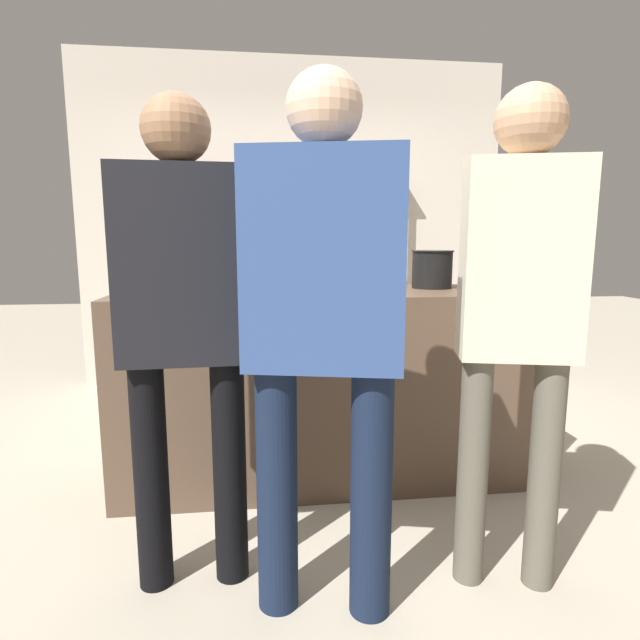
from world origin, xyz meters
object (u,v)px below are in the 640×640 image
object	(u,v)px
wine_glass	(296,267)
customer_left	(184,309)
counter_bottle_2	(196,271)
counter_bottle_3	(379,267)
counter_bottle_4	(252,267)
cork_jar	(276,282)
counter_bottle_0	(135,266)
ice_bucket	(432,269)
customer_right	(519,299)
customer_center	(324,314)
counter_bottle_1	(237,264)

from	to	relation	value
wine_glass	customer_left	distance (m)	1.12
counter_bottle_2	counter_bottle_3	world-z (taller)	counter_bottle_3
counter_bottle_4	customer_left	bearing A→B (deg)	-107.31
wine_glass	cork_jar	bearing A→B (deg)	-108.32
counter_bottle_0	ice_bucket	world-z (taller)	counter_bottle_0
customer_right	customer_center	distance (m)	0.69
wine_glass	counter_bottle_0	bearing A→B (deg)	-159.68
counter_bottle_3	cork_jar	bearing A→B (deg)	-161.16
wine_glass	customer_right	size ratio (longest dim) A/B	0.09
cork_jar	customer_right	world-z (taller)	customer_right
wine_glass	customer_right	distance (m)	1.35
counter_bottle_3	counter_bottle_4	size ratio (longest dim) A/B	0.96
wine_glass	customer_left	world-z (taller)	customer_left
counter_bottle_2	cork_jar	distance (m)	0.37
ice_bucket	customer_left	size ratio (longest dim) A/B	0.13
counter_bottle_0	customer_right	size ratio (longest dim) A/B	0.20
wine_glass	counter_bottle_2	bearing A→B (deg)	-140.32
counter_bottle_0	customer_left	world-z (taller)	customer_left
counter_bottle_4	customer_left	size ratio (longest dim) A/B	0.19
ice_bucket	counter_bottle_4	bearing A→B (deg)	-169.43
counter_bottle_4	customer_center	size ratio (longest dim) A/B	0.19
customer_right	customer_left	distance (m)	1.16
counter_bottle_1	customer_right	distance (m)	1.52
counter_bottle_4	counter_bottle_3	bearing A→B (deg)	8.66
customer_left	customer_right	bearing A→B (deg)	-99.54
counter_bottle_2	counter_bottle_4	size ratio (longest dim) A/B	0.94
customer_center	counter_bottle_4	bearing A→B (deg)	27.07
counter_bottle_0	counter_bottle_1	size ratio (longest dim) A/B	1.00
counter_bottle_0	counter_bottle_2	xyz separation A→B (m)	(0.30, -0.12, -0.02)
counter_bottle_3	customer_center	distance (m)	1.12
counter_bottle_1	counter_bottle_3	bearing A→B (deg)	-12.21
ice_bucket	customer_right	world-z (taller)	customer_right
counter_bottle_0	counter_bottle_4	bearing A→B (deg)	0.06
counter_bottle_4	customer_left	distance (m)	0.77
counter_bottle_3	ice_bucket	size ratio (longest dim) A/B	1.40
counter_bottle_4	customer_center	xyz separation A→B (m)	(0.24, -0.93, -0.10)
ice_bucket	customer_left	distance (m)	1.52
counter_bottle_3	cork_jar	xyz separation A→B (m)	(-0.55, -0.19, -0.06)
counter_bottle_1	counter_bottle_3	xyz separation A→B (m)	(0.75, -0.16, -0.01)
wine_glass	ice_bucket	xyz separation A→B (m)	(0.75, -0.11, -0.01)
counter_bottle_1	counter_bottle_2	world-z (taller)	counter_bottle_1
counter_bottle_4	cork_jar	bearing A→B (deg)	-38.00
counter_bottle_1	counter_bottle_4	bearing A→B (deg)	-71.95
wine_glass	cork_jar	size ratio (longest dim) A/B	1.14
customer_right	counter_bottle_0	bearing A→B (deg)	73.01
counter_bottle_3	counter_bottle_4	xyz separation A→B (m)	(-0.66, -0.10, 0.01)
counter_bottle_4	counter_bottle_1	bearing A→B (deg)	108.05
counter_bottle_4	ice_bucket	distance (m)	1.00
counter_bottle_1	customer_center	xyz separation A→B (m)	(0.32, -1.19, -0.10)
counter_bottle_0	counter_bottle_4	size ratio (longest dim) A/B	1.04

